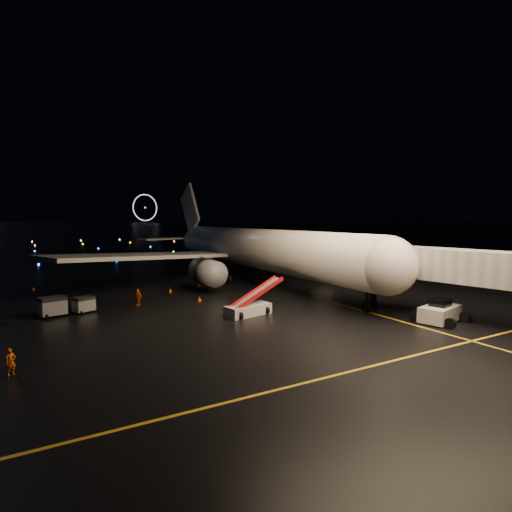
{
  "coord_description": "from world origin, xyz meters",
  "views": [
    {
      "loc": [
        -16.93,
        -27.69,
        9.38
      ],
      "look_at": [
        5.51,
        12.0,
        5.0
      ],
      "focal_mm": 28.0,
      "sensor_mm": 36.0,
      "label": 1
    }
  ],
  "objects_px": {
    "pushback_tug": "(440,311)",
    "baggage_cart_1": "(84,305)",
    "belt_loader": "(248,298)",
    "airliner": "(246,226)",
    "baggage_cart_0": "(53,307)",
    "crew_a": "(11,362)",
    "crew_c": "(138,297)"
  },
  "relations": [
    {
      "from": "pushback_tug",
      "to": "belt_loader",
      "type": "xyz_separation_m",
      "value": [
        -13.92,
        10.7,
        0.6
      ]
    },
    {
      "from": "crew_c",
      "to": "airliner",
      "type": "bearing_deg",
      "value": 87.72
    },
    {
      "from": "baggage_cart_1",
      "to": "baggage_cart_0",
      "type": "bearing_deg",
      "value": 161.76
    },
    {
      "from": "belt_loader",
      "to": "crew_a",
      "type": "relative_size",
      "value": 4.05
    },
    {
      "from": "baggage_cart_0",
      "to": "baggage_cart_1",
      "type": "xyz_separation_m",
      "value": [
        2.75,
        0.29,
        -0.16
      ]
    },
    {
      "from": "crew_c",
      "to": "baggage_cart_0",
      "type": "distance_m",
      "value": 8.26
    },
    {
      "from": "airliner",
      "to": "crew_a",
      "type": "height_order",
      "value": "airliner"
    },
    {
      "from": "airliner",
      "to": "belt_loader",
      "type": "height_order",
      "value": "airliner"
    },
    {
      "from": "airliner",
      "to": "crew_a",
      "type": "xyz_separation_m",
      "value": [
        -29.74,
        -26.01,
        -7.26
      ]
    },
    {
      "from": "pushback_tug",
      "to": "airliner",
      "type": "bearing_deg",
      "value": 82.84
    },
    {
      "from": "pushback_tug",
      "to": "crew_a",
      "type": "relative_size",
      "value": 2.6
    },
    {
      "from": "pushback_tug",
      "to": "crew_a",
      "type": "distance_m",
      "value": 33.61
    },
    {
      "from": "airliner",
      "to": "crew_a",
      "type": "relative_size",
      "value": 34.31
    },
    {
      "from": "airliner",
      "to": "crew_c",
      "type": "distance_m",
      "value": 22.48
    },
    {
      "from": "baggage_cart_0",
      "to": "baggage_cart_1",
      "type": "distance_m",
      "value": 2.77
    },
    {
      "from": "baggage_cart_0",
      "to": "pushback_tug",
      "type": "bearing_deg",
      "value": -46.93
    },
    {
      "from": "airliner",
      "to": "baggage_cart_0",
      "type": "relative_size",
      "value": 25.71
    },
    {
      "from": "belt_loader",
      "to": "baggage_cart_1",
      "type": "xyz_separation_m",
      "value": [
        -13.71,
        8.93,
        -0.85
      ]
    },
    {
      "from": "crew_a",
      "to": "crew_c",
      "type": "height_order",
      "value": "crew_c"
    },
    {
      "from": "pushback_tug",
      "to": "belt_loader",
      "type": "bearing_deg",
      "value": 128.69
    },
    {
      "from": "baggage_cart_0",
      "to": "baggage_cart_1",
      "type": "height_order",
      "value": "baggage_cart_0"
    },
    {
      "from": "pushback_tug",
      "to": "baggage_cart_1",
      "type": "bearing_deg",
      "value": 130.85
    },
    {
      "from": "pushback_tug",
      "to": "belt_loader",
      "type": "distance_m",
      "value": 17.57
    },
    {
      "from": "belt_loader",
      "to": "crew_c",
      "type": "height_order",
      "value": "belt_loader"
    },
    {
      "from": "pushback_tug",
      "to": "crew_c",
      "type": "distance_m",
      "value": 30.09
    },
    {
      "from": "airliner",
      "to": "belt_loader",
      "type": "relative_size",
      "value": 8.48
    },
    {
      "from": "crew_a",
      "to": "baggage_cart_1",
      "type": "bearing_deg",
      "value": 38.68
    },
    {
      "from": "airliner",
      "to": "baggage_cart_0",
      "type": "bearing_deg",
      "value": -158.17
    },
    {
      "from": "belt_loader",
      "to": "airliner",
      "type": "bearing_deg",
      "value": 51.92
    },
    {
      "from": "airliner",
      "to": "baggage_cart_1",
      "type": "relative_size",
      "value": 30.86
    },
    {
      "from": "baggage_cart_0",
      "to": "crew_c",
      "type": "bearing_deg",
      "value": -7.52
    },
    {
      "from": "crew_a",
      "to": "baggage_cart_1",
      "type": "relative_size",
      "value": 0.9
    }
  ]
}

